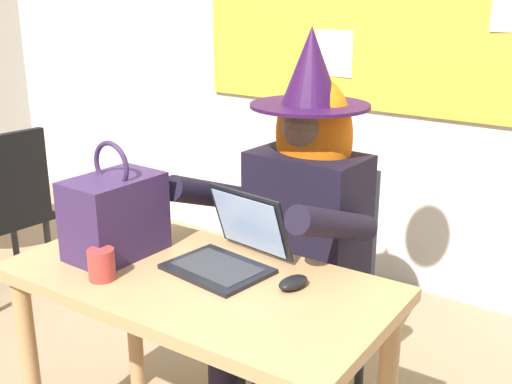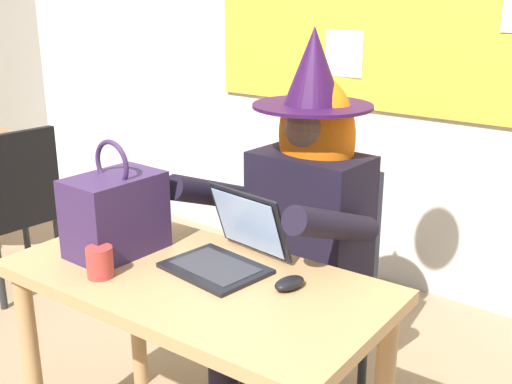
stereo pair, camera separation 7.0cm
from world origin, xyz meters
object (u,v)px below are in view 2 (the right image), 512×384
person_costumed (300,207)px  laptop (229,250)px  chair_spare_by_window (15,204)px  handbag (115,213)px  chair_at_desk (318,268)px  desk_main (195,309)px  coffee_mug (100,262)px  computer_mouse (289,283)px

person_costumed → laptop: person_costumed is taller
chair_spare_by_window → handbag: bearing=165.4°
chair_at_desk → person_costumed: person_costumed is taller
desk_main → chair_at_desk: bearing=88.5°
chair_at_desk → handbag: 0.84m
desk_main → chair_spare_by_window: bearing=167.3°
handbag → coffee_mug: size_ratio=3.98×
chair_at_desk → coffee_mug: (-0.23, -0.84, 0.26)m
coffee_mug → laptop: bearing=51.3°
handbag → coffee_mug: 0.21m
laptop → desk_main: bearing=-98.4°
coffee_mug → computer_mouse: bearing=30.8°
chair_at_desk → computer_mouse: 0.65m
laptop → chair_spare_by_window: size_ratio=0.37×
chair_at_desk → coffee_mug: size_ratio=9.65×
desk_main → computer_mouse: computer_mouse is taller
desk_main → person_costumed: size_ratio=0.84×
desk_main → laptop: (0.03, 0.12, 0.16)m
chair_at_desk → computer_mouse: size_ratio=8.81×
person_costumed → computer_mouse: (0.26, -0.43, -0.06)m
laptop → computer_mouse: 0.25m
handbag → person_costumed: bearing=59.5°
laptop → computer_mouse: (0.24, -0.01, -0.03)m
chair_spare_by_window → chair_at_desk: bearing=-168.1°
laptop → coffee_mug: laptop is taller
person_costumed → chair_spare_by_window: (-1.67, -0.17, -0.30)m
laptop → handbag: (-0.35, -0.15, 0.08)m
person_costumed → laptop: bearing=3.5°
laptop → handbag: bearing=-151.4°
person_costumed → handbag: 0.66m
desk_main → person_costumed: person_costumed is taller
handbag → coffee_mug: handbag is taller
laptop → chair_spare_by_window: 1.73m
person_costumed → laptop: 0.42m
desk_main → chair_at_desk: chair_at_desk is taller
person_costumed → handbag: bearing=-29.8°
desk_main → chair_spare_by_window: 1.70m
laptop → computer_mouse: size_ratio=3.16×
computer_mouse → person_costumed: bearing=131.3°
desk_main → computer_mouse: bearing=21.7°
person_costumed → handbag: size_ratio=3.79×
handbag → coffee_mug: (0.11, -0.16, -0.09)m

